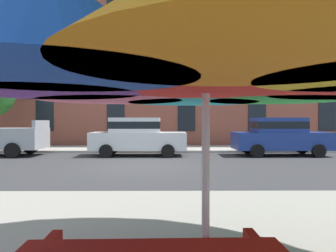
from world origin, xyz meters
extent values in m
plane|color=#38383A|center=(0.00, 0.00, 0.00)|extent=(120.00, 120.00, 0.00)
cube|color=#B2ADA3|center=(0.00, 6.80, 0.06)|extent=(56.00, 3.60, 0.12)
cube|color=#934C3D|center=(0.00, 15.00, 8.00)|extent=(44.62, 12.00, 16.00)
cube|color=#9E937F|center=(0.00, 8.96, 3.20)|extent=(43.73, 0.08, 0.36)
cube|color=#9E937F|center=(0.00, 8.96, 6.40)|extent=(43.73, 0.08, 0.36)
cube|color=black|center=(-6.69, 8.97, 8.40)|extent=(1.10, 0.06, 14.80)
cube|color=black|center=(-2.23, 8.97, 8.40)|extent=(1.10, 0.06, 14.80)
cube|color=black|center=(2.23, 8.97, 8.40)|extent=(1.10, 0.06, 14.80)
cube|color=black|center=(6.69, 8.97, 8.40)|extent=(1.10, 0.06, 14.80)
cube|color=black|center=(11.15, 8.97, 8.40)|extent=(1.10, 0.06, 14.80)
cube|color=#A8AAB2|center=(-4.91, 3.70, 1.48)|extent=(0.16, 1.75, 0.36)
cylinder|color=black|center=(-5.80, 4.65, 0.34)|extent=(0.68, 0.22, 0.68)
cylinder|color=black|center=(-5.80, 2.75, 0.34)|extent=(0.68, 0.22, 0.68)
cube|color=silver|center=(-0.36, 3.70, 0.70)|extent=(4.40, 1.76, 0.80)
cube|color=silver|center=(-0.51, 3.70, 1.44)|extent=(2.30, 1.55, 0.68)
cube|color=black|center=(-0.51, 3.70, 1.44)|extent=(2.32, 1.57, 0.32)
cylinder|color=black|center=(1.01, 4.58, 0.30)|extent=(0.60, 0.22, 0.60)
cylinder|color=black|center=(1.01, 2.82, 0.30)|extent=(0.60, 0.22, 0.60)
cylinder|color=black|center=(-1.72, 4.58, 0.30)|extent=(0.60, 0.22, 0.60)
cylinder|color=black|center=(-1.72, 2.82, 0.30)|extent=(0.60, 0.22, 0.60)
cube|color=navy|center=(6.33, 3.70, 0.70)|extent=(4.40, 1.76, 0.80)
cube|color=navy|center=(6.18, 3.70, 1.44)|extent=(2.30, 1.55, 0.68)
cube|color=black|center=(6.18, 3.70, 1.44)|extent=(2.32, 1.57, 0.32)
cylinder|color=black|center=(7.70, 4.58, 0.30)|extent=(0.60, 0.22, 0.60)
cylinder|color=black|center=(7.70, 2.82, 0.30)|extent=(0.60, 0.22, 0.60)
cylinder|color=black|center=(4.97, 4.58, 0.30)|extent=(0.60, 0.22, 0.60)
cylinder|color=black|center=(4.97, 2.82, 0.30)|extent=(0.60, 0.22, 0.60)
cylinder|color=silver|center=(1.20, -9.00, 1.18)|extent=(0.06, 0.06, 2.37)
cone|color=green|center=(2.06, -8.13, 2.10)|extent=(1.46, 1.46, 0.53)
cone|color=#199EB2|center=(1.20, -7.78, 2.10)|extent=(1.46, 1.46, 0.53)
cone|color=#E5668C|center=(0.33, -8.13, 2.10)|extent=(1.46, 1.46, 0.53)
cone|color=#662D9E|center=(-0.03, -9.00, 2.10)|extent=(1.46, 1.46, 0.53)
cone|color=blue|center=(0.33, -9.87, 2.10)|extent=(1.46, 1.46, 0.53)
cone|color=red|center=(1.20, -9.00, 2.14)|extent=(1.83, 1.83, 0.61)
camera|label=1|loc=(0.89, -11.46, 1.63)|focal=34.67mm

